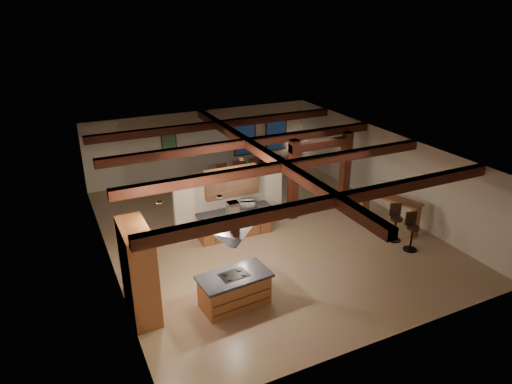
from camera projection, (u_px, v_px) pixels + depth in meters
ground at (263, 231)px, 15.50m from camera, size 12.00×12.00×0.00m
room_walls at (264, 182)px, 14.81m from camera, size 12.00×12.00×12.00m
ceiling_beams at (264, 154)px, 14.42m from camera, size 10.00×12.00×0.28m
timber_posts at (320, 167)px, 16.22m from camera, size 2.50×0.30×2.90m
partition_wall at (230, 201)px, 15.09m from camera, size 3.80×0.18×2.20m
pantry_cabinet at (139, 271)px, 11.02m from camera, size 0.67×1.60×2.40m
back_counter at (235, 223)px, 15.01m from camera, size 2.50×0.66×0.94m
upper_display_cabinet at (232, 182)px, 14.64m from camera, size 1.80×0.36×0.95m
range_hood at (234, 244)px, 11.08m from camera, size 1.10×1.10×1.40m
back_windows at (261, 135)px, 20.96m from camera, size 2.70×0.07×1.70m
framed_art at (169, 143)px, 19.17m from camera, size 0.65×0.05×0.85m
recessed_cans at (210, 184)px, 11.77m from camera, size 3.16×2.46×0.03m
kitchen_island at (235, 290)px, 11.60m from camera, size 1.89×1.11×0.90m
dining_table at (245, 186)px, 18.33m from camera, size 2.08×1.64×0.64m
sofa at (263, 163)px, 21.03m from camera, size 2.18×1.28×0.60m
microwave at (248, 204)px, 14.97m from camera, size 0.53×0.44×0.25m
bar_counter at (390, 207)px, 15.49m from camera, size 1.20×2.21×1.13m
side_table at (294, 158)px, 21.73m from camera, size 0.50×0.50×0.55m
table_lamp at (294, 148)px, 21.53m from camera, size 0.28×0.28×0.34m
bar_stool_a at (412, 232)px, 14.13m from camera, size 0.44×0.45×1.23m
bar_stool_b at (395, 222)px, 14.70m from camera, size 0.46×0.48×1.24m
dining_chairs at (244, 179)px, 18.21m from camera, size 2.10×2.10×1.26m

